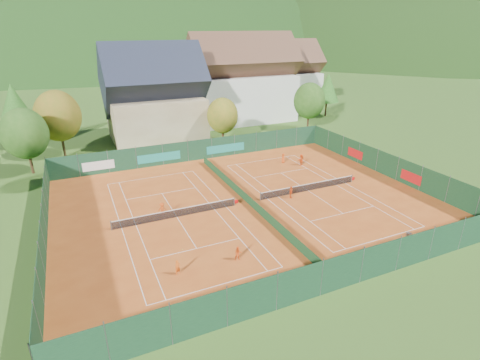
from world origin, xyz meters
name	(u,v)px	position (x,y,z in m)	size (l,w,h in m)	color
ground	(247,203)	(0.00, 0.00, -0.02)	(600.00, 600.00, 0.00)	#31571B
clay_pad	(247,203)	(0.00, 0.00, 0.01)	(40.00, 32.00, 0.01)	#B74E1B
court_markings_left	(177,217)	(-8.00, 0.00, 0.01)	(11.03, 23.83, 0.00)	white
court_markings_right	(308,191)	(8.00, 0.00, 0.01)	(11.03, 23.83, 0.00)	white
tennis_net_left	(178,212)	(-7.85, 0.00, 0.51)	(13.30, 0.10, 1.02)	#59595B
tennis_net_right	(310,187)	(8.15, 0.00, 0.51)	(13.30, 0.10, 1.02)	#59595B
court_divider	(248,199)	(0.00, 0.00, 0.50)	(0.03, 28.80, 1.00)	#153C1D
fence_north	(197,150)	(-0.46, 15.99, 1.47)	(40.00, 0.10, 3.00)	#153A24
fence_south	(342,272)	(0.00, -16.00, 1.50)	(40.00, 0.04, 3.00)	#143720
fence_west	(44,229)	(-20.00, 0.00, 1.50)	(0.04, 32.00, 3.00)	#14371D
fence_east	(387,165)	(20.00, 0.05, 1.48)	(0.09, 32.00, 3.00)	#13351B
chalet	(155,100)	(-3.00, 30.00, 6.62)	(16.20, 12.00, 16.00)	beige
hotel_block_a	(242,84)	(16.00, 36.00, 7.38)	(21.60, 11.00, 17.25)	silver
hotel_block_b	(282,79)	(30.00, 44.00, 6.62)	(17.28, 10.00, 15.50)	silver
tree_west_front	(25,134)	(-22.00, 20.00, 5.39)	(5.72, 5.72, 8.69)	#432D18
tree_west_mid	(58,116)	(-18.00, 26.00, 6.07)	(6.44, 6.44, 9.78)	#49331A
tree_west_back	(15,105)	(-24.00, 34.00, 6.74)	(5.60, 5.60, 10.00)	#4B311A
tree_center	(223,116)	(6.00, 22.00, 4.72)	(5.01, 5.01, 7.60)	#4D2F1B
tree_east_front	(309,101)	(24.00, 24.00, 5.39)	(5.72, 5.72, 8.69)	#452C18
tree_east_mid	(328,88)	(34.00, 32.00, 6.06)	(5.04, 5.04, 9.00)	#472919
tree_east_back	(276,82)	(26.00, 40.00, 6.74)	(7.15, 7.15, 10.86)	#463019
mountain_backdrop	(141,114)	(28.54, 233.48, -39.64)	(820.00, 530.00, 242.00)	black
ball_hopper	(409,234)	(10.06, -12.99, 0.56)	(0.34, 0.34, 0.80)	slate
loose_ball_0	(182,249)	(-9.21, -6.05, 0.03)	(0.07, 0.07, 0.07)	#CCD833
loose_ball_1	(338,231)	(5.24, -9.09, 0.03)	(0.07, 0.07, 0.07)	#CCD833
loose_ball_2	(237,182)	(1.35, 6.00, 0.03)	(0.07, 0.07, 0.07)	#CCD833
loose_ball_3	(206,183)	(-2.25, 7.31, 0.03)	(0.07, 0.07, 0.07)	#CCD833
player_left_near	(178,267)	(-10.49, -9.32, 0.65)	(0.47, 0.31, 1.30)	#DB5813
player_left_mid	(238,253)	(-5.40, -9.50, 0.65)	(0.63, 0.49, 1.29)	#E75014
player_left_far	(162,209)	(-9.22, 0.95, 0.73)	(0.94, 0.54, 1.46)	#CC4712
player_right_near	(291,192)	(5.03, -0.84, 0.72)	(0.84, 0.35, 1.44)	#DC4B13
player_right_far_a	(283,158)	(10.34, 9.84, 0.69)	(0.67, 0.44, 1.38)	#E65014
player_right_far_b	(301,160)	(12.12, 7.91, 0.79)	(1.47, 0.47, 1.58)	#F85B16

